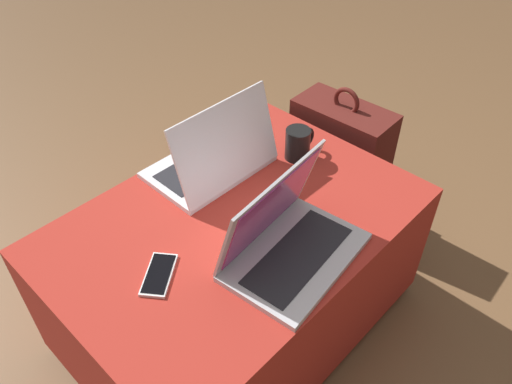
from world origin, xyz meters
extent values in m
plane|color=brown|center=(0.00, 0.00, 0.00)|extent=(14.00, 14.00, 0.00)
cube|color=maroon|center=(0.00, 0.00, 0.03)|extent=(0.96, 0.67, 0.05)
cube|color=#B22D23|center=(0.00, 0.00, 0.26)|extent=(1.00, 0.70, 0.42)
cube|color=silver|center=(0.00, -0.21, 0.48)|extent=(0.38, 0.27, 0.02)
cube|color=#232328|center=(0.00, -0.22, 0.49)|extent=(0.33, 0.16, 0.00)
cube|color=silver|center=(-0.01, -0.13, 0.60)|extent=(0.36, 0.11, 0.23)
cube|color=#B23D93|center=(-0.01, -0.13, 0.60)|extent=(0.32, 0.09, 0.20)
cube|color=silver|center=(0.10, 0.22, 0.48)|extent=(0.35, 0.24, 0.02)
cube|color=#232328|center=(0.10, 0.22, 0.49)|extent=(0.31, 0.13, 0.00)
cube|color=silver|center=(0.10, 0.13, 0.61)|extent=(0.35, 0.07, 0.23)
cube|color=white|center=(0.10, 0.13, 0.60)|extent=(0.31, 0.06, 0.21)
cube|color=white|center=(-0.27, -0.01, 0.48)|extent=(0.14, 0.13, 0.01)
cube|color=black|center=(-0.27, -0.01, 0.48)|extent=(0.13, 0.12, 0.00)
cube|color=#5B1E19|center=(0.63, 0.10, 0.25)|extent=(0.19, 0.36, 0.50)
cube|color=#4E1A15|center=(0.74, 0.10, 0.15)|extent=(0.07, 0.29, 0.22)
torus|color=#5B1E19|center=(0.63, 0.10, 0.52)|extent=(0.02, 0.10, 0.10)
cylinder|color=black|center=(0.32, 0.06, 0.52)|extent=(0.08, 0.08, 0.10)
torus|color=black|center=(0.37, 0.06, 0.52)|extent=(0.07, 0.01, 0.07)
camera|label=1|loc=(-0.67, -0.71, 1.42)|focal=35.00mm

